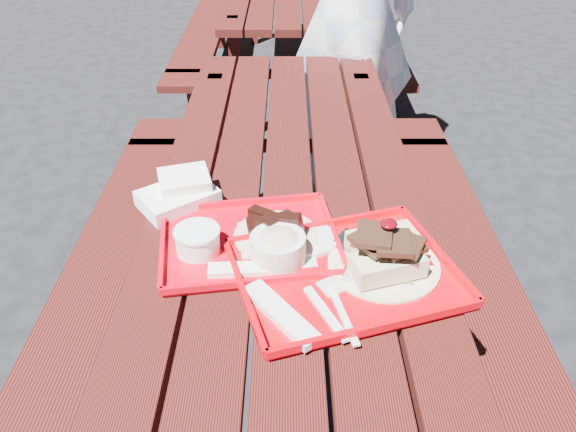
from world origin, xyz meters
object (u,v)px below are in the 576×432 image
object	(u,v)px
near_tray	(341,260)
person	(351,14)
picnic_table_near	(288,260)
picnic_table_far	(288,6)
far_tray	(247,240)

from	to	relation	value
near_tray	person	world-z (taller)	person
picnic_table_near	picnic_table_far	distance (m)	2.80
picnic_table_far	person	bearing A→B (deg)	-78.98
picnic_table_far	near_tray	distance (m)	3.08
picnic_table_near	near_tray	size ratio (longest dim) A/B	4.23
picnic_table_far	far_tray	size ratio (longest dim) A/B	5.13
far_tray	person	bearing A→B (deg)	75.77
picnic_table_near	far_tray	xyz separation A→B (m)	(-0.10, -0.18, 0.21)
picnic_table_far	person	distance (m)	1.53
picnic_table_near	near_tray	bearing A→B (deg)	-66.36
picnic_table_near	person	size ratio (longest dim) A/B	1.34
picnic_table_near	person	bearing A→B (deg)	77.97
picnic_table_far	far_tray	world-z (taller)	far_tray
picnic_table_near	near_tray	world-z (taller)	near_tray
near_tray	far_tray	distance (m)	0.24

